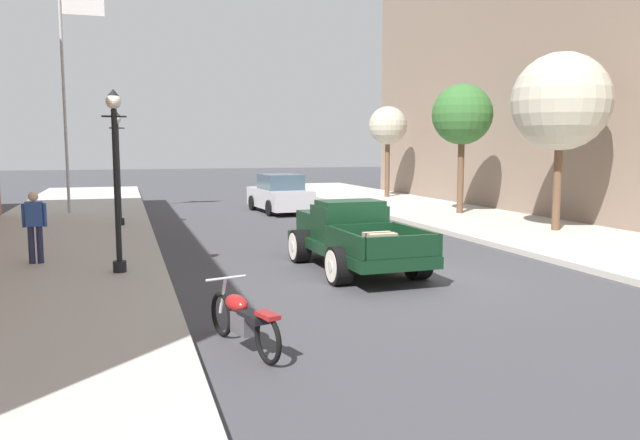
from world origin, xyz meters
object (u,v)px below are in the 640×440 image
car_background_silver (280,195)px  street_lamp_near (116,167)px  street_tree_nearest (561,102)px  pedestrian_sidewalk_left (35,223)px  street_lamp_far (118,159)px  street_tree_third (388,127)px  flagpole (69,72)px  street_tree_second (462,115)px  hotrod_truck_dark_green (351,236)px  motorcycle_parked (243,318)px

car_background_silver → street_lamp_near: street_lamp_near is taller
street_lamp_near → street_tree_nearest: street_tree_nearest is taller
car_background_silver → pedestrian_sidewalk_left: bearing=-128.3°
street_lamp_far → street_tree_third: bearing=32.1°
pedestrian_sidewalk_left → street_lamp_far: size_ratio=0.43×
car_background_silver → flagpole: 9.76m
street_lamp_far → street_tree_second: size_ratio=0.75×
street_tree_third → street_lamp_far: bearing=-147.9°
car_background_silver → flagpole: flagpole is taller
hotrod_truck_dark_green → flagpole: bearing=116.8°
pedestrian_sidewalk_left → flagpole: flagpole is taller
car_background_silver → street_lamp_far: 7.72m
street_tree_third → hotrod_truck_dark_green: bearing=-116.1°
motorcycle_parked → street_lamp_far: 14.10m
pedestrian_sidewalk_left → street_tree_nearest: (15.19, 1.27, 3.12)m
pedestrian_sidewalk_left → street_tree_nearest: bearing=4.8°
hotrod_truck_dark_green → car_background_silver: 12.64m
hotrod_truck_dark_green → flagpole: 16.13m
hotrod_truck_dark_green → pedestrian_sidewalk_left: 7.24m
car_background_silver → flagpole: size_ratio=0.48×
street_lamp_far → street_tree_nearest: size_ratio=0.69×
street_lamp_near → car_background_silver: bearing=61.9°
flagpole → street_tree_second: size_ratio=1.78×
street_tree_nearest → street_lamp_far: bearing=157.5°
street_lamp_near → flagpole: flagpole is taller
car_background_silver → street_tree_second: street_tree_second is taller
car_background_silver → street_tree_nearest: street_tree_nearest is taller
street_lamp_far → street_tree_second: 13.21m
motorcycle_parked → hotrod_truck_dark_green: bearing=55.7°
hotrod_truck_dark_green → flagpole: (-6.92, 13.68, 5.02)m
street_tree_second → street_tree_third: 8.59m
pedestrian_sidewalk_left → street_tree_nearest: 15.56m
street_lamp_far → flagpole: bearing=109.9°
pedestrian_sidewalk_left → hotrod_truck_dark_green: bearing=-15.9°
hotrod_truck_dark_green → street_tree_second: (7.95, 8.78, 3.31)m
street_lamp_far → street_tree_second: (13.10, -0.01, 1.68)m
motorcycle_parked → car_background_silver: 18.29m
hotrod_truck_dark_green → street_tree_third: 19.56m
hotrod_truck_dark_green → motorcycle_parked: bearing=-124.3°
street_tree_second → street_tree_nearest: bearing=-87.1°
hotrod_truck_dark_green → pedestrian_sidewalk_left: bearing=164.1°
car_background_silver → street_tree_third: (7.11, 4.78, 3.11)m
motorcycle_parked → street_tree_third: size_ratio=0.43×
motorcycle_parked → street_lamp_far: street_lamp_far is taller
motorcycle_parked → street_lamp_near: bearing=107.1°
hotrod_truck_dark_green → street_lamp_far: 10.32m
flagpole → street_lamp_near: bearing=-82.3°
street_tree_second → street_lamp_near: bearing=-147.2°
flagpole → car_background_silver: bearing=-7.7°
street_tree_nearest → hotrod_truck_dark_green: bearing=-158.4°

